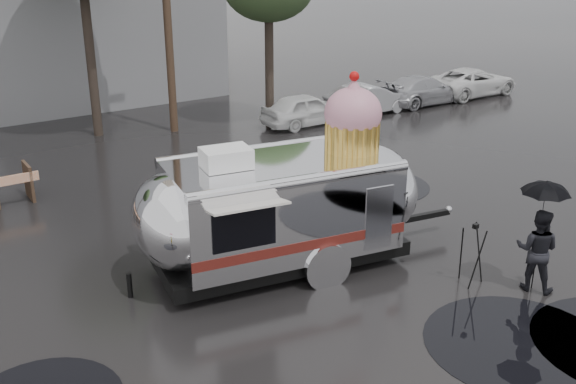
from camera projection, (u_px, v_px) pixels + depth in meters
ground at (369, 324)px, 12.48m from camera, size 120.00×120.00×0.00m
puddles at (439, 300)px, 13.29m from camera, size 13.35×11.66×0.01m
utility_pole at (166, 0)px, 22.99m from camera, size 1.60×0.28×9.00m
parked_cars at (402, 91)px, 27.63m from camera, size 13.20×1.90×1.50m
airstream_trailer at (284, 202)px, 14.18m from camera, size 7.74×3.40×4.21m
person_right at (537, 250)px, 13.44m from camera, size 0.80×0.95×1.73m
umbrella_black at (544, 200)px, 13.05m from camera, size 1.17×1.17×2.35m
tripod at (473, 250)px, 13.68m from camera, size 0.52×0.56×1.35m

